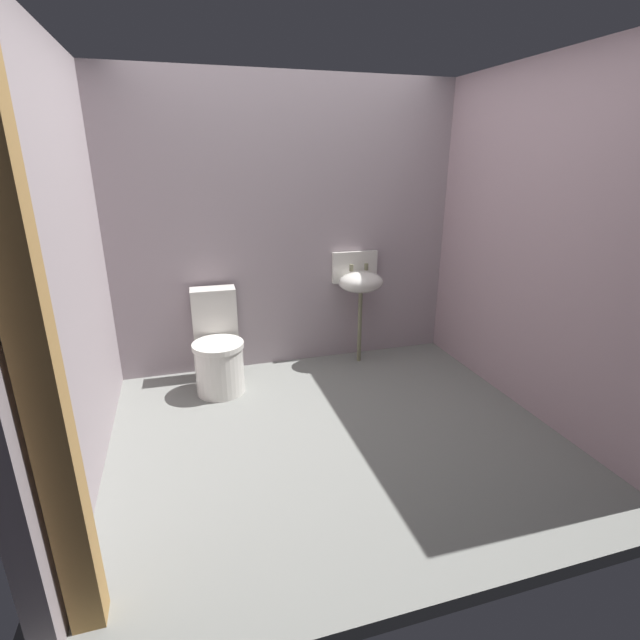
# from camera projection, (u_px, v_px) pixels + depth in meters

# --- Properties ---
(ground_plane) EXTENTS (3.34, 2.84, 0.08)m
(ground_plane) POSITION_uv_depth(u_px,v_px,m) (332.00, 434.00, 3.29)
(ground_plane) COLOR slate
(wall_back) EXTENTS (3.34, 0.10, 2.42)m
(wall_back) POSITION_uv_depth(u_px,v_px,m) (288.00, 228.00, 4.03)
(wall_back) COLOR #9E8E96
(wall_back) RESTS_ON ground
(wall_left) EXTENTS (0.10, 2.64, 2.42)m
(wall_left) POSITION_uv_depth(u_px,v_px,m) (63.00, 269.00, 2.56)
(wall_left) COLOR #9D9095
(wall_left) RESTS_ON ground
(wall_right) EXTENTS (0.10, 2.64, 2.42)m
(wall_right) POSITION_uv_depth(u_px,v_px,m) (531.00, 242.00, 3.38)
(wall_right) COLOR #A48991
(wall_right) RESTS_ON ground
(wooden_door_post) EXTENTS (0.13, 0.13, 2.42)m
(wooden_door_post) POSITION_uv_depth(u_px,v_px,m) (33.00, 345.00, 1.54)
(wooden_door_post) COLOR #A77D44
(wooden_door_post) RESTS_ON ground
(toilet_near_wall) EXTENTS (0.41, 0.60, 0.78)m
(toilet_near_wall) POSITION_uv_depth(u_px,v_px,m) (218.00, 350.00, 3.77)
(toilet_near_wall) COLOR silver
(toilet_near_wall) RESTS_ON ground
(sink) EXTENTS (0.42, 0.35, 0.99)m
(sink) POSITION_uv_depth(u_px,v_px,m) (360.00, 281.00, 4.14)
(sink) COLOR #69684D
(sink) RESTS_ON ground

